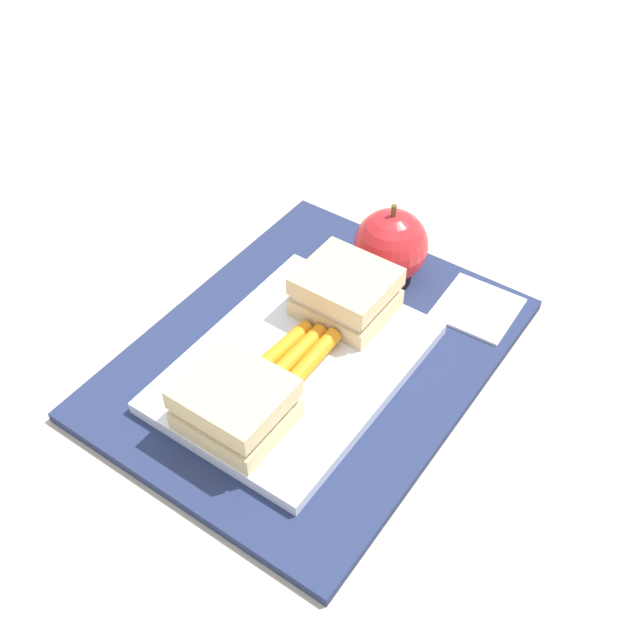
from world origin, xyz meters
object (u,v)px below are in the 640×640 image
at_px(food_tray, 295,366).
at_px(paper_napkin, 477,308).
at_px(sandwich_half_left, 235,404).
at_px(apple, 395,247).
at_px(sandwich_half_right, 346,292).
at_px(carrot_sticks_bundle, 296,356).

distance_m(food_tray, paper_napkin, 0.19).
distance_m(sandwich_half_left, apple, 0.23).
relative_size(sandwich_half_right, paper_napkin, 1.14).
bearing_deg(apple, food_tray, 178.42).
height_order(carrot_sticks_bundle, paper_napkin, carrot_sticks_bundle).
relative_size(food_tray, carrot_sticks_bundle, 2.97).
bearing_deg(food_tray, sandwich_half_right, 0.00).
bearing_deg(apple, carrot_sticks_bundle, 178.43).
height_order(apple, paper_napkin, apple).
height_order(sandwich_half_left, carrot_sticks_bundle, sandwich_half_left).
bearing_deg(sandwich_half_left, food_tray, 0.00).
relative_size(carrot_sticks_bundle, apple, 0.94).
bearing_deg(carrot_sticks_bundle, sandwich_half_left, 179.97).
distance_m(sandwich_half_right, paper_napkin, 0.13).
distance_m(sandwich_half_left, paper_napkin, 0.26).
relative_size(sandwich_half_right, apple, 0.97).
relative_size(sandwich_half_left, sandwich_half_right, 1.00).
bearing_deg(sandwich_half_left, paper_napkin, -21.67).
bearing_deg(paper_napkin, food_tray, 149.42).
relative_size(sandwich_half_left, apple, 0.97).
relative_size(food_tray, sandwich_half_right, 2.88).
bearing_deg(paper_napkin, sandwich_half_left, 158.33).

